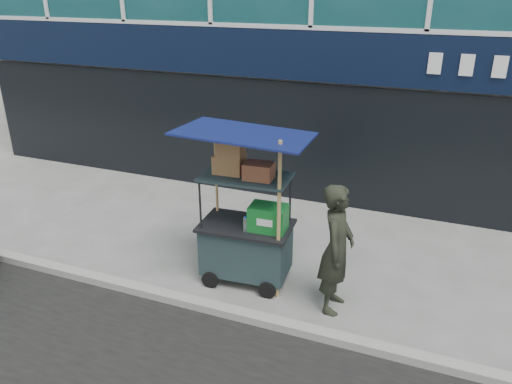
% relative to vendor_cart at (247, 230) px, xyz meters
% --- Properties ---
extents(ground, '(80.00, 80.00, 0.00)m').
position_rel_vendor_cart_xyz_m(ground, '(-0.05, -0.72, -0.84)').
color(ground, slate).
rests_on(ground, ground).
extents(curb, '(80.00, 0.18, 0.12)m').
position_rel_vendor_cart_xyz_m(curb, '(-0.05, -0.92, -0.78)').
color(curb, gray).
rests_on(curb, ground).
extents(vendor_cart, '(1.85, 1.36, 2.39)m').
position_rel_vendor_cart_xyz_m(vendor_cart, '(0.00, 0.00, 0.00)').
color(vendor_cart, '#182829').
rests_on(vendor_cart, ground).
extents(vendor_man, '(0.44, 0.67, 1.83)m').
position_rel_vendor_cart_xyz_m(vendor_man, '(1.37, -0.20, 0.08)').
color(vendor_man, black).
rests_on(vendor_man, ground).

